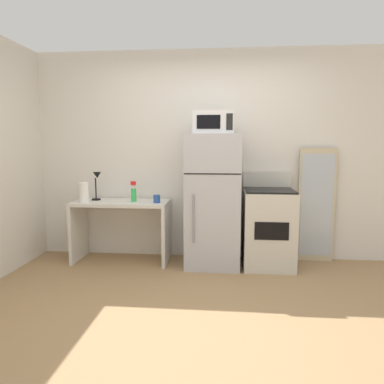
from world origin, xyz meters
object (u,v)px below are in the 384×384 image
at_px(refrigerator, 213,201).
at_px(microwave, 214,123).
at_px(desk, 122,219).
at_px(leaning_mirror, 316,205).
at_px(desk_lamp, 97,181).
at_px(paper_towel_roll, 84,192).
at_px(oven_range, 268,227).
at_px(coffee_mug, 157,199).
at_px(spray_bottle, 134,194).

relative_size(refrigerator, microwave, 3.38).
distance_m(desk, leaning_mirror, 2.41).
height_order(desk_lamp, refrigerator, refrigerator).
height_order(refrigerator, leaning_mirror, refrigerator).
relative_size(paper_towel_roll, oven_range, 0.22).
bearing_deg(leaning_mirror, oven_range, -157.13).
relative_size(coffee_mug, paper_towel_roll, 0.40).
bearing_deg(spray_bottle, microwave, -2.80).
bearing_deg(paper_towel_roll, desk, 17.21).
relative_size(desk_lamp, coffee_mug, 3.72).
xyz_separation_m(desk_lamp, coffee_mug, (0.78, -0.13, -0.19)).
bearing_deg(microwave, oven_range, 2.75).
height_order(paper_towel_roll, refrigerator, refrigerator).
relative_size(spray_bottle, paper_towel_roll, 1.04).
height_order(spray_bottle, coffee_mug, spray_bottle).
xyz_separation_m(desk_lamp, oven_range, (2.10, -0.08, -0.52)).
distance_m(desk, spray_bottle, 0.36).
bearing_deg(coffee_mug, paper_towel_roll, -177.31).
bearing_deg(refrigerator, paper_towel_roll, -176.90).
xyz_separation_m(microwave, oven_range, (0.66, 0.03, -1.22)).
height_order(spray_bottle, paper_towel_roll, spray_bottle).
bearing_deg(desk, oven_range, -1.13).
distance_m(refrigerator, oven_range, 0.73).
xyz_separation_m(desk_lamp, paper_towel_roll, (-0.10, -0.17, -0.12)).
bearing_deg(desk_lamp, desk, -7.91).
bearing_deg(desk, leaning_mirror, 5.26).
bearing_deg(microwave, desk, 176.63).
relative_size(microwave, leaning_mirror, 0.33).
relative_size(desk, microwave, 2.53).
xyz_separation_m(desk_lamp, leaning_mirror, (2.71, 0.18, -0.29)).
xyz_separation_m(spray_bottle, paper_towel_roll, (-0.58, -0.11, 0.02)).
relative_size(oven_range, leaning_mirror, 0.79).
bearing_deg(coffee_mug, desk_lamp, 170.36).
bearing_deg(coffee_mug, leaning_mirror, 9.07).
bearing_deg(coffee_mug, refrigerator, 3.65).
height_order(desk_lamp, microwave, microwave).
height_order(spray_bottle, leaning_mirror, leaning_mirror).
height_order(paper_towel_roll, leaning_mirror, leaning_mirror).
height_order(paper_towel_roll, microwave, microwave).
xyz_separation_m(desk, leaning_mirror, (2.39, 0.22, 0.18)).
xyz_separation_m(paper_towel_roll, refrigerator, (1.55, 0.08, -0.09)).
relative_size(coffee_mug, refrigerator, 0.06).
bearing_deg(oven_range, leaning_mirror, 22.87).
distance_m(coffee_mug, refrigerator, 0.67).
relative_size(desk, paper_towel_roll, 4.85).
bearing_deg(paper_towel_roll, desk_lamp, 59.60).
xyz_separation_m(spray_bottle, refrigerator, (0.97, -0.03, -0.07)).
bearing_deg(oven_range, spray_bottle, 179.44).
relative_size(coffee_mug, oven_range, 0.09).
height_order(desk, paper_towel_roll, paper_towel_roll).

